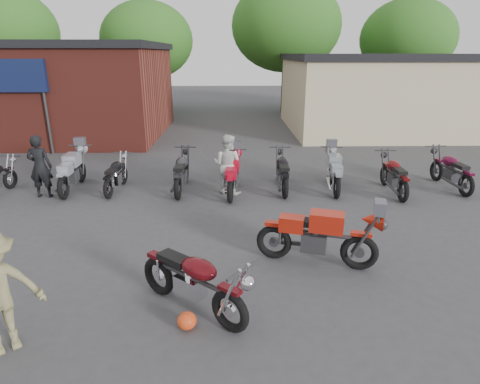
{
  "coord_description": "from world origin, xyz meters",
  "views": [
    {
      "loc": [
        0.44,
        -5.85,
        3.8
      ],
      "look_at": [
        0.61,
        2.49,
        0.9
      ],
      "focal_mm": 30.0,
      "sensor_mm": 36.0,
      "label": 1
    }
  ],
  "objects_px": {
    "row_bike_2": "(116,173)",
    "row_bike_6": "(334,170)",
    "row_bike_7": "(394,173)",
    "row_bike_8": "(451,168)",
    "vintage_motorcycle": "(193,277)",
    "helmet": "(187,321)",
    "row_bike_5": "(282,170)",
    "row_bike_1": "(72,169)",
    "row_bike_3": "(182,170)",
    "sportbike": "(319,233)",
    "row_bike_4": "(233,173)",
    "person_dark": "(40,167)",
    "person_light": "(227,164)"
  },
  "relations": [
    {
      "from": "row_bike_4",
      "to": "row_bike_5",
      "type": "distance_m",
      "value": 1.47
    },
    {
      "from": "row_bike_8",
      "to": "sportbike",
      "type": "bearing_deg",
      "value": 128.74
    },
    {
      "from": "person_light",
      "to": "row_bike_4",
      "type": "distance_m",
      "value": 0.29
    },
    {
      "from": "vintage_motorcycle",
      "to": "sportbike",
      "type": "bearing_deg",
      "value": 72.97
    },
    {
      "from": "vintage_motorcycle",
      "to": "helmet",
      "type": "relative_size",
      "value": 7.28
    },
    {
      "from": "row_bike_2",
      "to": "row_bike_3",
      "type": "xyz_separation_m",
      "value": [
        1.89,
        -0.01,
        0.08
      ]
    },
    {
      "from": "person_light",
      "to": "row_bike_7",
      "type": "relative_size",
      "value": 0.84
    },
    {
      "from": "helmet",
      "to": "row_bike_2",
      "type": "height_order",
      "value": "row_bike_2"
    },
    {
      "from": "row_bike_1",
      "to": "row_bike_2",
      "type": "height_order",
      "value": "row_bike_1"
    },
    {
      "from": "sportbike",
      "to": "row_bike_3",
      "type": "xyz_separation_m",
      "value": [
        -3.06,
        4.41,
        -0.03
      ]
    },
    {
      "from": "row_bike_2",
      "to": "person_dark",
      "type": "bearing_deg",
      "value": 108.09
    },
    {
      "from": "row_bike_1",
      "to": "row_bike_6",
      "type": "bearing_deg",
      "value": -93.72
    },
    {
      "from": "row_bike_4",
      "to": "row_bike_6",
      "type": "height_order",
      "value": "same"
    },
    {
      "from": "person_dark",
      "to": "sportbike",
      "type": "bearing_deg",
      "value": 149.17
    },
    {
      "from": "person_light",
      "to": "row_bike_6",
      "type": "distance_m",
      "value": 3.11
    },
    {
      "from": "vintage_motorcycle",
      "to": "row_bike_1",
      "type": "relative_size",
      "value": 0.97
    },
    {
      "from": "helmet",
      "to": "row_bike_4",
      "type": "height_order",
      "value": "row_bike_4"
    },
    {
      "from": "row_bike_7",
      "to": "person_light",
      "type": "bearing_deg",
      "value": 90.85
    },
    {
      "from": "person_dark",
      "to": "row_bike_6",
      "type": "relative_size",
      "value": 0.84
    },
    {
      "from": "row_bike_2",
      "to": "row_bike_4",
      "type": "bearing_deg",
      "value": -91.74
    },
    {
      "from": "row_bike_7",
      "to": "row_bike_6",
      "type": "bearing_deg",
      "value": 79.86
    },
    {
      "from": "row_bike_7",
      "to": "row_bike_8",
      "type": "relative_size",
      "value": 0.98
    },
    {
      "from": "sportbike",
      "to": "row_bike_7",
      "type": "relative_size",
      "value": 1.09
    },
    {
      "from": "helmet",
      "to": "row_bike_5",
      "type": "bearing_deg",
      "value": 71.18
    },
    {
      "from": "row_bike_1",
      "to": "row_bike_3",
      "type": "height_order",
      "value": "row_bike_1"
    },
    {
      "from": "sportbike",
      "to": "row_bike_8",
      "type": "height_order",
      "value": "sportbike"
    },
    {
      "from": "row_bike_5",
      "to": "row_bike_6",
      "type": "xyz_separation_m",
      "value": [
        1.5,
        -0.02,
        0.0
      ]
    },
    {
      "from": "row_bike_1",
      "to": "row_bike_4",
      "type": "bearing_deg",
      "value": -97.63
    },
    {
      "from": "vintage_motorcycle",
      "to": "row_bike_4",
      "type": "xyz_separation_m",
      "value": [
        0.62,
        5.58,
        -0.01
      ]
    },
    {
      "from": "helmet",
      "to": "row_bike_8",
      "type": "bearing_deg",
      "value": 41.59
    },
    {
      "from": "vintage_motorcycle",
      "to": "helmet",
      "type": "height_order",
      "value": "vintage_motorcycle"
    },
    {
      "from": "row_bike_6",
      "to": "row_bike_8",
      "type": "bearing_deg",
      "value": -82.14
    },
    {
      "from": "sportbike",
      "to": "row_bike_6",
      "type": "relative_size",
      "value": 1.06
    },
    {
      "from": "row_bike_2",
      "to": "row_bike_6",
      "type": "xyz_separation_m",
      "value": [
        6.32,
        -0.03,
        0.07
      ]
    },
    {
      "from": "row_bike_1",
      "to": "person_dark",
      "type": "bearing_deg",
      "value": 131.86
    },
    {
      "from": "row_bike_5",
      "to": "row_bike_1",
      "type": "bearing_deg",
      "value": 89.99
    },
    {
      "from": "sportbike",
      "to": "row_bike_4",
      "type": "bearing_deg",
      "value": 127.98
    },
    {
      "from": "row_bike_2",
      "to": "row_bike_7",
      "type": "xyz_separation_m",
      "value": [
        7.94,
        -0.38,
        0.06
      ]
    },
    {
      "from": "row_bike_5",
      "to": "helmet",
      "type": "bearing_deg",
      "value": 162.2
    },
    {
      "from": "sportbike",
      "to": "person_dark",
      "type": "height_order",
      "value": "person_dark"
    },
    {
      "from": "row_bike_1",
      "to": "row_bike_6",
      "type": "xyz_separation_m",
      "value": [
        7.6,
        -0.13,
        -0.02
      ]
    },
    {
      "from": "person_dark",
      "to": "row_bike_6",
      "type": "height_order",
      "value": "person_dark"
    },
    {
      "from": "vintage_motorcycle",
      "to": "helmet",
      "type": "distance_m",
      "value": 0.62
    },
    {
      "from": "row_bike_2",
      "to": "row_bike_7",
      "type": "bearing_deg",
      "value": -89.4
    },
    {
      "from": "sportbike",
      "to": "row_bike_8",
      "type": "relative_size",
      "value": 1.07
    },
    {
      "from": "sportbike",
      "to": "row_bike_8",
      "type": "xyz_separation_m",
      "value": [
        4.83,
        4.46,
        -0.04
      ]
    },
    {
      "from": "row_bike_1",
      "to": "row_bike_5",
      "type": "bearing_deg",
      "value": -93.75
    },
    {
      "from": "row_bike_5",
      "to": "row_bike_8",
      "type": "xyz_separation_m",
      "value": [
        4.97,
        0.04,
        -0.0
      ]
    },
    {
      "from": "sportbike",
      "to": "row_bike_2",
      "type": "bearing_deg",
      "value": 155.31
    },
    {
      "from": "person_dark",
      "to": "row_bike_2",
      "type": "bearing_deg",
      "value": -166.24
    }
  ]
}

